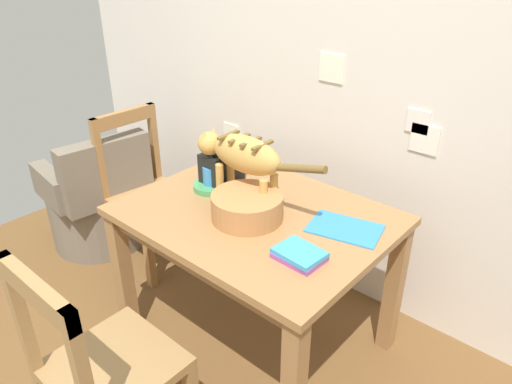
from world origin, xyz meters
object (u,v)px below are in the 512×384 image
Objects in this scene: saucer_bowl at (212,186)px; toaster at (222,168)px; coffee_mug at (212,175)px; wicker_armchair at (99,205)px; dining_table at (256,230)px; book_stack at (299,255)px; wooden_chair_far at (147,193)px; wicker_basket at (247,206)px; magazine at (345,228)px; cat at (242,156)px; wooden_chair_near at (103,369)px.

toaster reaches higher than saucer_bowl.
coffee_mug is 1.17m from wicker_armchair.
dining_table is at bearing -18.19° from toaster.
wooden_chair_far reaches higher than book_stack.
saucer_bowl is 0.57× the size of wicker_basket.
wicker_basket is (-0.35, 0.09, 0.04)m from book_stack.
magazine is at bearing 28.79° from wicker_basket.
cat is 3.64× the size of book_stack.
book_stack is at bearing -23.92° from dining_table.
coffee_mug is (-0.30, 0.03, 0.17)m from dining_table.
cat is 2.32× the size of magazine.
cat is at bearing 86.49° from wooden_chair_far.
magazine is 0.42m from wicker_basket.
coffee_mug is at bearing 84.54° from wooden_chair_far.
toaster is at bearing 108.77° from wooden_chair_near.
book_stack is 1.76m from wicker_armchair.
saucer_bowl is at bearing -80.59° from wicker_armchair.
dining_table is 1.22× the size of wooden_chair_far.
toaster reaches higher than wicker_armchair.
wicker_armchair is (-1.34, 0.81, -0.18)m from wooden_chair_near.
wicker_basket is 0.83m from wooden_chair_near.
magazine is at bearing 20.56° from dining_table.
wicker_armchair is (-1.71, -0.15, -0.46)m from magazine.
coffee_mug is at bearing 175.63° from magazine.
book_stack is at bearing -21.29° from toaster.
wooden_chair_near is (0.30, -0.84, -0.35)m from coffee_mug.
wooden_chair_near and wooden_chair_far have the same top height.
coffee_mug is at bearing 174.90° from dining_table.
coffee_mug is 0.68m from magazine.
coffee_mug is (0.00, 0.00, 0.06)m from saucer_bowl.
wicker_basket reaches higher than wicker_armchair.
dining_table is 3.89× the size of magazine.
magazine is at bearing 69.20° from wooden_chair_near.
wicker_basket is at bearing -16.11° from coffee_mug.
wooden_chair_far is (-0.95, 0.92, 0.00)m from wooden_chair_near.
book_stack is at bearing -15.53° from saucer_bowl.
saucer_bowl is 0.33m from wicker_basket.
wicker_basket is at bearing 164.82° from book_stack.
toaster is (-0.31, 0.16, 0.03)m from wicker_basket.
wooden_chair_far is (-0.64, 0.07, -0.29)m from saucer_bowl.
dining_table is 6.13× the size of book_stack.
toaster is (-0.01, 0.07, 0.01)m from coffee_mug.
magazine is at bearing 92.62° from wooden_chair_far.
coffee_mug is 0.65× the size of book_stack.
dining_table is at bearing -5.03° from saucer_bowl.
wooden_chair_near is 1.32m from wooden_chair_far.
dining_table is at bearing 90.25° from wooden_chair_near.
wooden_chair_near is at bearing -117.77° from book_stack.
wicker_armchair is at bearing -179.60° from dining_table.
toaster is 0.21× the size of wooden_chair_far.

